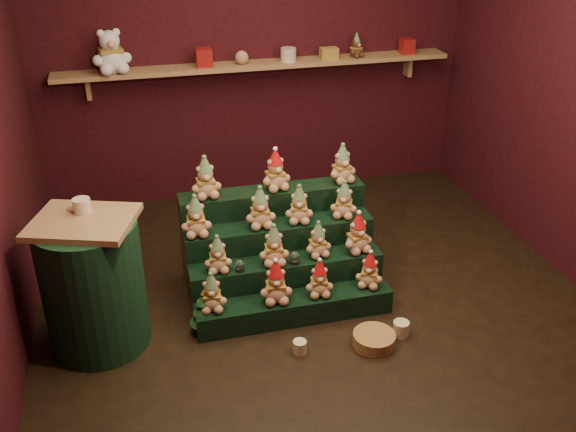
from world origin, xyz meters
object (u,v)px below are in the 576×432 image
object	(u,v)px
snow_globe_a	(240,265)
white_bear	(110,45)
wicker_basket	(374,340)
brown_bear	(356,46)
snow_globe_c	(353,251)
riser_tier_front	(294,308)
mini_christmas_tree	(204,312)
mug_left	(300,347)
side_table	(93,284)
snow_globe_b	(295,257)
mug_right	(401,329)

from	to	relation	value
snow_globe_a	white_bear	distance (m)	2.30
wicker_basket	brown_bear	distance (m)	2.89
snow_globe_c	riser_tier_front	bearing A→B (deg)	-161.53
riser_tier_front	mini_christmas_tree	distance (m)	0.64
mini_christmas_tree	mug_left	size ratio (longest dim) A/B	3.81
snow_globe_c	side_table	size ratio (longest dim) A/B	0.08
snow_globe_a	side_table	size ratio (longest dim) A/B	0.09
snow_globe_a	side_table	bearing A→B (deg)	-175.73
snow_globe_c	wicker_basket	bearing A→B (deg)	-93.87
mug_left	wicker_basket	xyz separation A→B (m)	(0.50, -0.05, -0.00)
riser_tier_front	mug_left	world-z (taller)	riser_tier_front
riser_tier_front	wicker_basket	world-z (taller)	riser_tier_front
snow_globe_c	side_table	bearing A→B (deg)	-177.69
snow_globe_b	mug_right	xyz separation A→B (m)	(0.61, -0.53, -0.35)
white_bear	brown_bear	distance (m)	2.19
riser_tier_front	snow_globe_a	distance (m)	0.50
white_bear	brown_bear	world-z (taller)	white_bear
snow_globe_a	mini_christmas_tree	distance (m)	0.40
snow_globe_a	snow_globe_c	bearing A→B (deg)	-0.00
snow_globe_b	mug_left	world-z (taller)	snow_globe_b
brown_bear	snow_globe_c	bearing A→B (deg)	-136.79
riser_tier_front	wicker_basket	size ratio (longest dim) A/B	4.90
side_table	brown_bear	bearing A→B (deg)	57.70
snow_globe_c	mug_left	bearing A→B (deg)	-135.77
brown_bear	wicker_basket	bearing A→B (deg)	-133.34
mug_right	brown_bear	distance (m)	2.80
mug_right	wicker_basket	size ratio (longest dim) A/B	0.38
snow_globe_c	white_bear	distance (m)	2.68
snow_globe_a	wicker_basket	size ratio (longest dim) A/B	0.30
riser_tier_front	white_bear	size ratio (longest dim) A/B	3.04
mug_right	brown_bear	bearing A→B (deg)	78.79
mug_right	wicker_basket	xyz separation A→B (m)	(-0.22, -0.05, -0.01)
snow_globe_b	side_table	world-z (taller)	side_table
side_table	white_bear	bearing A→B (deg)	101.65
snow_globe_c	side_table	distance (m)	1.81
wicker_basket	snow_globe_a	bearing A→B (deg)	143.88
snow_globe_a	mug_right	world-z (taller)	snow_globe_a
snow_globe_b	snow_globe_a	bearing A→B (deg)	-180.00
snow_globe_a	mug_left	bearing A→B (deg)	-61.35
snow_globe_b	brown_bear	distance (m)	2.39
snow_globe_a	snow_globe_b	size ratio (longest dim) A/B	0.92
mini_christmas_tree	mug_right	xyz separation A→B (m)	(1.29, -0.37, -0.11)
side_table	snow_globe_b	bearing A→B (deg)	22.42
wicker_basket	snow_globe_b	bearing A→B (deg)	124.52
riser_tier_front	snow_globe_a	world-z (taller)	snow_globe_a
snow_globe_b	snow_globe_c	world-z (taller)	snow_globe_b
riser_tier_front	mug_left	distance (m)	0.37
snow_globe_c	mug_left	size ratio (longest dim) A/B	0.86
snow_globe_c	mug_right	bearing A→B (deg)	-71.40
white_bear	snow_globe_b	bearing A→B (deg)	-69.79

